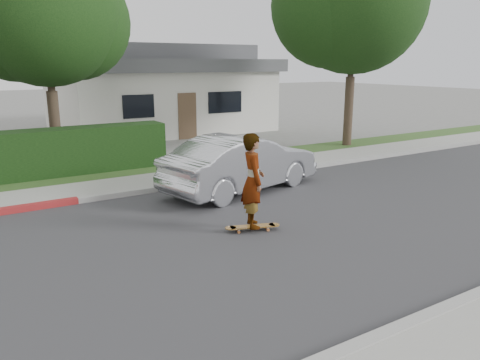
% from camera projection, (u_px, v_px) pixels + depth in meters
% --- Properties ---
extents(ground, '(120.00, 120.00, 0.00)m').
position_uv_depth(ground, '(75.00, 273.00, 7.82)').
color(ground, slate).
rests_on(ground, ground).
extents(road, '(60.00, 8.00, 0.01)m').
position_uv_depth(road, '(75.00, 273.00, 7.82)').
color(road, '#2D2D30').
rests_on(road, ground).
extents(curb_far, '(60.00, 0.20, 0.15)m').
position_uv_depth(curb_far, '(35.00, 207.00, 11.19)').
color(curb_far, '#9E9E99').
rests_on(curb_far, ground).
extents(sidewalk_far, '(60.00, 1.60, 0.12)m').
position_uv_depth(sidewalk_far, '(29.00, 198.00, 11.93)').
color(sidewalk_far, gray).
rests_on(sidewalk_far, ground).
extents(planting_strip, '(60.00, 1.60, 0.10)m').
position_uv_depth(planting_strip, '(21.00, 185.00, 13.26)').
color(planting_strip, '#2D4C1E').
rests_on(planting_strip, ground).
extents(tree_center, '(5.66, 4.84, 7.44)m').
position_uv_depth(tree_center, '(43.00, 15.00, 14.97)').
color(tree_center, '#33261C').
rests_on(tree_center, ground).
extents(tree_right, '(6.32, 5.60, 8.56)m').
position_uv_depth(tree_right, '(351.00, 5.00, 18.33)').
color(tree_right, '#33261C').
rests_on(tree_right, ground).
extents(house, '(10.60, 8.60, 4.30)m').
position_uv_depth(house, '(157.00, 89.00, 24.59)').
color(house, beige).
rests_on(house, ground).
extents(skateboard, '(1.17, 0.60, 0.11)m').
position_uv_depth(skateboard, '(253.00, 227.00, 9.75)').
color(skateboard, '#BB6933').
rests_on(skateboard, ground).
extents(skateboarder, '(0.69, 0.83, 1.95)m').
position_uv_depth(skateboarder, '(253.00, 181.00, 9.50)').
color(skateboarder, white).
rests_on(skateboarder, skateboard).
extents(car_silver, '(4.94, 2.68, 1.54)m').
position_uv_depth(car_silver, '(242.00, 163.00, 12.71)').
color(car_silver, silver).
rests_on(car_silver, ground).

